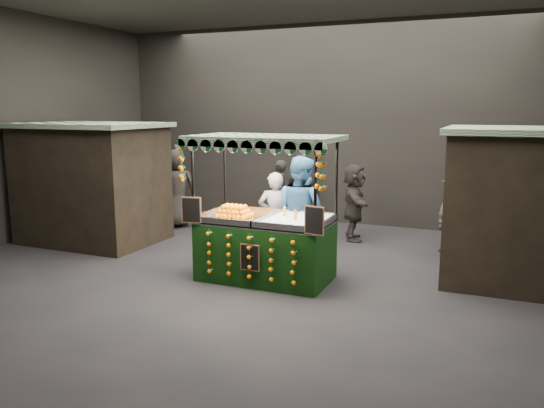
% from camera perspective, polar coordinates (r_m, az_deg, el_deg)
% --- Properties ---
extents(ground, '(12.00, 12.00, 0.00)m').
position_cam_1_polar(ground, '(9.45, -1.66, -7.78)').
color(ground, black).
rests_on(ground, ground).
extents(market_hall, '(12.10, 10.10, 5.05)m').
position_cam_1_polar(market_hall, '(9.00, -1.77, 13.15)').
color(market_hall, black).
rests_on(market_hall, ground).
extents(neighbour_stall_left, '(3.00, 2.20, 2.60)m').
position_cam_1_polar(neighbour_stall_left, '(12.38, -18.55, 2.20)').
color(neighbour_stall_left, black).
rests_on(neighbour_stall_left, ground).
extents(neighbour_stall_right, '(3.00, 2.20, 2.60)m').
position_cam_1_polar(neighbour_stall_right, '(9.83, 26.38, -0.30)').
color(neighbour_stall_right, black).
rests_on(neighbour_stall_right, ground).
extents(juice_stall, '(2.55, 1.50, 2.47)m').
position_cam_1_polar(juice_stall, '(9.12, -0.72, -3.45)').
color(juice_stall, black).
rests_on(juice_stall, ground).
extents(vendor_grey, '(0.73, 0.59, 1.73)m').
position_cam_1_polar(vendor_grey, '(10.18, 0.31, -1.43)').
color(vendor_grey, gray).
rests_on(vendor_grey, ground).
extents(vendor_blue, '(1.23, 1.11, 2.07)m').
position_cam_1_polar(vendor_blue, '(9.75, 3.06, -0.94)').
color(vendor_blue, navy).
rests_on(vendor_blue, ground).
extents(shopper_0, '(0.66, 0.45, 1.76)m').
position_cam_1_polar(shopper_0, '(12.60, -12.97, 0.63)').
color(shopper_0, black).
rests_on(shopper_0, ground).
extents(shopper_1, '(1.14, 1.14, 1.86)m').
position_cam_1_polar(shopper_1, '(11.00, 19.27, -0.78)').
color(shopper_1, '#282221').
rests_on(shopper_1, ground).
extents(shopper_2, '(1.05, 0.63, 1.67)m').
position_cam_1_polar(shopper_2, '(13.36, 3.23, 1.21)').
color(shopper_2, '#2B2623').
rests_on(shopper_2, ground).
extents(shopper_3, '(1.10, 1.23, 1.66)m').
position_cam_1_polar(shopper_3, '(11.56, 18.99, -0.76)').
color(shopper_3, '#2A2322').
rests_on(shopper_3, ground).
extents(shopper_4, '(1.12, 1.08, 1.93)m').
position_cam_1_polar(shopper_4, '(13.41, -10.10, 1.67)').
color(shopper_4, '#282420').
rests_on(shopper_4, ground).
extents(shopper_5, '(0.96, 1.66, 1.71)m').
position_cam_1_polar(shopper_5, '(12.02, 8.73, 0.20)').
color(shopper_5, '#2C2724').
rests_on(shopper_5, ground).
extents(shopper_6, '(0.48, 0.65, 1.63)m').
position_cam_1_polar(shopper_6, '(13.57, 0.76, 1.28)').
color(shopper_6, black).
rests_on(shopper_6, ground).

